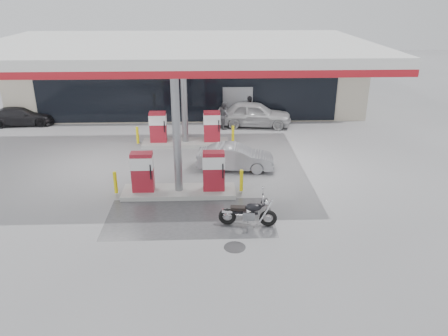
# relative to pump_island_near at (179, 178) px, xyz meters

# --- Properties ---
(ground) EXTENTS (90.00, 90.00, 0.00)m
(ground) POSITION_rel_pump_island_near_xyz_m (0.00, -2.00, -0.71)
(ground) COLOR gray
(ground) RESTS_ON ground
(wet_patch) EXTENTS (6.00, 3.00, 0.00)m
(wet_patch) POSITION_rel_pump_island_near_xyz_m (0.50, -2.00, -0.71)
(wet_patch) COLOR #4C4C4F
(wet_patch) RESTS_ON ground
(drain_cover) EXTENTS (0.70, 0.70, 0.01)m
(drain_cover) POSITION_rel_pump_island_near_xyz_m (2.00, -4.00, -0.71)
(drain_cover) COLOR #38383A
(drain_cover) RESTS_ON ground
(store_building) EXTENTS (22.00, 8.22, 4.00)m
(store_building) POSITION_rel_pump_island_near_xyz_m (0.01, 13.94, 1.30)
(store_building) COLOR #BBB59D
(store_building) RESTS_ON ground
(canopy) EXTENTS (16.00, 10.02, 5.51)m
(canopy) POSITION_rel_pump_island_near_xyz_m (0.00, 3.00, 4.56)
(canopy) COLOR silver
(canopy) RESTS_ON ground
(pump_island_near) EXTENTS (5.14, 1.30, 1.78)m
(pump_island_near) POSITION_rel_pump_island_near_xyz_m (0.00, 0.00, 0.00)
(pump_island_near) COLOR #9E9E99
(pump_island_near) RESTS_ON ground
(pump_island_far) EXTENTS (5.14, 1.30, 1.78)m
(pump_island_far) POSITION_rel_pump_island_near_xyz_m (0.00, 6.00, 0.00)
(pump_island_far) COLOR #9E9E99
(pump_island_far) RESTS_ON ground
(parked_motorcycle) EXTENTS (2.03, 0.78, 1.04)m
(parked_motorcycle) POSITION_rel_pump_island_near_xyz_m (2.56, -2.61, -0.25)
(parked_motorcycle) COLOR black
(parked_motorcycle) RESTS_ON ground
(sedan_white) EXTENTS (4.52, 2.29, 1.48)m
(sedan_white) POSITION_rel_pump_island_near_xyz_m (3.96, 9.20, 0.03)
(sedan_white) COLOR silver
(sedan_white) RESTS_ON ground
(attendant) EXTENTS (0.72, 0.86, 1.57)m
(attendant) POSITION_rel_pump_island_near_xyz_m (2.17, 8.80, 0.08)
(attendant) COLOR #56565B
(attendant) RESTS_ON ground
(hatchback_silver) EXTENTS (3.57, 1.58, 1.14)m
(hatchback_silver) POSITION_rel_pump_island_near_xyz_m (2.41, 2.50, -0.14)
(hatchback_silver) COLOR #9A9CA1
(hatchback_silver) RESTS_ON ground
(parked_car_left) EXTENTS (3.97, 1.88, 1.12)m
(parked_car_left) POSITION_rel_pump_island_near_xyz_m (-10.00, 10.00, -0.15)
(parked_car_left) COLOR black
(parked_car_left) RESTS_ON ground
(parked_car_right) EXTENTS (4.36, 2.79, 1.12)m
(parked_car_right) POSITION_rel_pump_island_near_xyz_m (8.86, 11.73, -0.15)
(parked_car_right) COLOR #ACAEB5
(parked_car_right) RESTS_ON ground
(biker_walking) EXTENTS (0.96, 0.89, 1.58)m
(biker_walking) POSITION_rel_pump_island_near_xyz_m (3.72, 9.80, 0.08)
(biker_walking) COLOR black
(biker_walking) RESTS_ON ground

